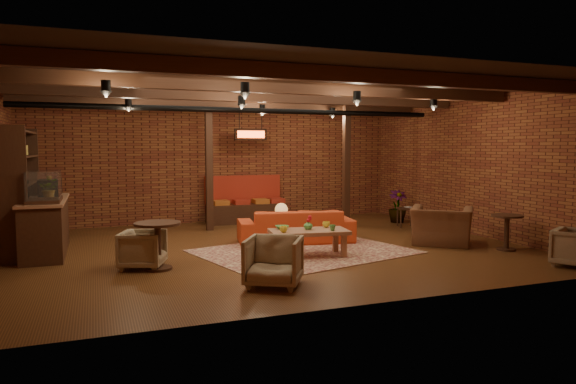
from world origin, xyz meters
name	(u,v)px	position (x,y,z in m)	size (l,w,h in m)	color
floor	(267,248)	(0.00, 0.00, 0.00)	(10.00, 10.00, 0.00)	#3E220F
ceiling	(266,87)	(0.00, 0.00, 3.20)	(10.00, 8.00, 0.02)	black
wall_back	(220,163)	(0.00, 4.00, 1.60)	(10.00, 0.02, 3.20)	maroon
wall_front	(366,181)	(0.00, -4.00, 1.60)	(10.00, 0.02, 3.20)	maroon
wall_right	(470,165)	(5.00, 0.00, 1.60)	(0.02, 8.00, 3.20)	maroon
ceiling_beams	(266,93)	(0.00, 0.00, 3.08)	(9.80, 6.40, 0.22)	black
ceiling_pipe	(244,110)	(0.00, 1.60, 2.85)	(0.12, 0.12, 9.60)	black
post_left	(209,165)	(-0.60, 2.60, 1.60)	(0.16, 0.16, 3.20)	black
post_right	(346,164)	(2.80, 2.00, 1.60)	(0.16, 0.16, 3.20)	black
service_counter	(45,212)	(-4.10, 1.00, 0.80)	(0.80, 2.50, 1.60)	black
plant_counter	(51,189)	(-4.00, 1.20, 1.22)	(0.35, 0.39, 0.30)	#337F33
shelving_hutch	(21,191)	(-4.50, 1.10, 1.20)	(0.52, 2.00, 2.40)	black
banquette	(246,204)	(0.60, 3.55, 0.50)	(2.10, 0.70, 1.00)	#A92B1C
service_sign	(251,134)	(0.60, 3.10, 2.35)	(0.86, 0.06, 0.30)	#FE5119
ceiling_spotlights	(266,104)	(0.00, 0.00, 2.86)	(6.40, 4.40, 0.28)	black
rug	(304,251)	(0.56, -0.62, 0.01)	(3.79, 2.90, 0.01)	maroon
sofa	(296,226)	(0.77, 0.36, 0.35)	(2.42, 0.94, 0.71)	#C13B1A
coffee_table	(308,233)	(0.47, -1.02, 0.44)	(1.52, 0.91, 0.74)	#9B6548
side_table_lamp	(281,213)	(0.45, 0.36, 0.65)	(0.48, 0.48, 0.85)	black
round_table_left	(158,238)	(-2.26, -1.10, 0.53)	(0.76, 0.76, 0.79)	black
armchair_a	(143,248)	(-2.48, -0.92, 0.35)	(0.68, 0.64, 0.70)	#BBAF91
armchair_b	(274,259)	(-0.80, -2.73, 0.40)	(0.78, 0.73, 0.80)	#BBAF91
armchair_right	(442,219)	(3.52, -0.93, 0.53)	(1.20, 0.78, 1.05)	brown
side_table_book	(406,209)	(4.17, 1.33, 0.46)	(0.56, 0.56, 0.51)	black
round_table_right	(507,227)	(4.34, -1.88, 0.47)	(0.60, 0.60, 0.70)	black
plant_tall	(398,174)	(4.40, 2.10, 1.31)	(1.46, 1.46, 2.61)	#4C7F4C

